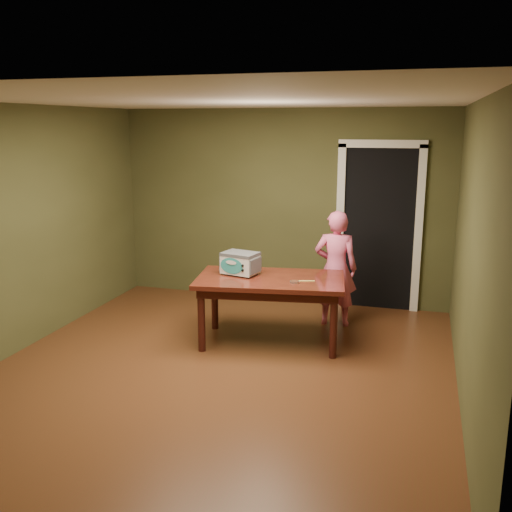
% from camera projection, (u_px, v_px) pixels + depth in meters
% --- Properties ---
extents(floor, '(5.00, 5.00, 0.00)m').
position_uv_depth(floor, '(220.00, 370.00, 5.67)').
color(floor, '#522A17').
rests_on(floor, ground).
extents(room_shell, '(4.52, 5.02, 2.61)m').
position_uv_depth(room_shell, '(218.00, 199.00, 5.29)').
color(room_shell, '#4A4B28').
rests_on(room_shell, ground).
extents(doorway, '(1.10, 0.66, 2.25)m').
position_uv_depth(doorway, '(380.00, 226.00, 7.68)').
color(doorway, black).
rests_on(doorway, ground).
extents(dining_table, '(1.72, 1.13, 0.75)m').
position_uv_depth(dining_table, '(270.00, 286.00, 6.26)').
color(dining_table, '#3B140D').
rests_on(dining_table, floor).
extents(toy_oven, '(0.45, 0.35, 0.25)m').
position_uv_depth(toy_oven, '(240.00, 262.00, 6.34)').
color(toy_oven, '#4C4F54').
rests_on(toy_oven, dining_table).
extents(baking_pan, '(0.10, 0.10, 0.02)m').
position_uv_depth(baking_pan, '(295.00, 282.00, 6.03)').
color(baking_pan, silver).
rests_on(baking_pan, dining_table).
extents(spatula, '(0.18, 0.08, 0.01)m').
position_uv_depth(spatula, '(306.00, 281.00, 6.09)').
color(spatula, '#DBC45F').
rests_on(spatula, dining_table).
extents(child, '(0.53, 0.37, 1.40)m').
position_uv_depth(child, '(336.00, 268.00, 6.83)').
color(child, pink).
rests_on(child, floor).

